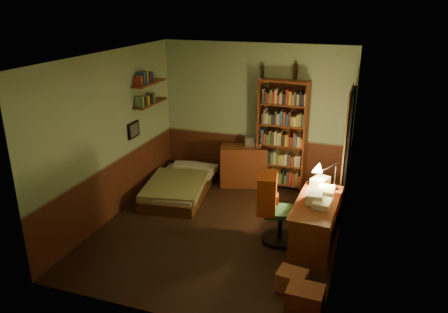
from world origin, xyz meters
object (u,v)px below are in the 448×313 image
(desk_lamp, at_px, (336,169))
(cardboard_box_a, at_px, (305,300))
(mini_stereo, at_px, (254,141))
(dresser, at_px, (244,166))
(office_chair, at_px, (281,209))
(bookshelf, at_px, (282,136))
(bed, at_px, (179,181))
(cardboard_box_b, at_px, (292,280))
(desk, at_px, (315,225))

(desk_lamp, xyz_separation_m, cardboard_box_a, (-0.08, -1.89, -0.88))
(mini_stereo, relative_size, desk_lamp, 0.47)
(dresser, bearing_deg, office_chair, -75.65)
(bookshelf, xyz_separation_m, office_chair, (0.39, -1.87, -0.49))
(mini_stereo, bearing_deg, office_chair, -75.00)
(bed, height_order, bookshelf, bookshelf)
(desk_lamp, xyz_separation_m, office_chair, (-0.67, -0.49, -0.52))
(office_chair, bearing_deg, cardboard_box_b, -80.33)
(desk_lamp, relative_size, office_chair, 0.62)
(office_chair, xyz_separation_m, cardboard_box_b, (0.38, -1.06, -0.39))
(bookshelf, height_order, desk_lamp, bookshelf)
(bed, xyz_separation_m, mini_stereo, (1.10, 0.92, 0.58))
(bookshelf, distance_m, office_chair, 1.97)
(dresser, distance_m, office_chair, 2.09)
(desk, bearing_deg, cardboard_box_a, -83.68)
(cardboard_box_a, bearing_deg, bookshelf, 106.63)
(mini_stereo, height_order, office_chair, office_chair)
(desk_lamp, bearing_deg, cardboard_box_b, -118.15)
(bed, height_order, desk, desk)
(bookshelf, relative_size, desk, 1.51)
(bed, xyz_separation_m, office_chair, (2.03, -0.99, 0.25))
(dresser, xyz_separation_m, office_chair, (1.07, -1.78, 0.13))
(desk, bearing_deg, cardboard_box_b, -94.06)
(desk, bearing_deg, desk_lamp, 73.63)
(office_chair, bearing_deg, cardboard_box_a, -77.18)
(cardboard_box_a, height_order, cardboard_box_b, cardboard_box_a)
(office_chair, bearing_deg, bookshelf, 91.85)
(bed, distance_m, cardboard_box_b, 3.16)
(desk_lamp, height_order, cardboard_box_b, desk_lamp)
(desk_lamp, height_order, cardboard_box_a, desk_lamp)
(dresser, height_order, cardboard_box_a, dresser)
(desk, xyz_separation_m, cardboard_box_b, (-0.12, -1.04, -0.23))
(desk_lamp, height_order, office_chair, desk_lamp)
(bookshelf, distance_m, desk, 2.18)
(dresser, bearing_deg, desk, -65.62)
(bed, height_order, dresser, dresser)
(dresser, relative_size, desk_lamp, 1.36)
(dresser, bearing_deg, bookshelf, -9.66)
(bed, height_order, cardboard_box_b, bed)
(cardboard_box_b, bearing_deg, mini_stereo, 113.74)
(bookshelf, relative_size, desk_lamp, 3.19)
(bed, distance_m, mini_stereo, 1.55)
(bed, xyz_separation_m, dresser, (0.96, 0.79, 0.12))
(cardboard_box_a, bearing_deg, office_chair, 112.74)
(office_chair, height_order, cardboard_box_b, office_chair)
(dresser, xyz_separation_m, desk_lamp, (1.75, -1.29, 0.65))
(bookshelf, relative_size, cardboard_box_a, 4.98)
(bed, relative_size, mini_stereo, 5.84)
(dresser, distance_m, bookshelf, 0.93)
(bed, distance_m, bookshelf, 2.01)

